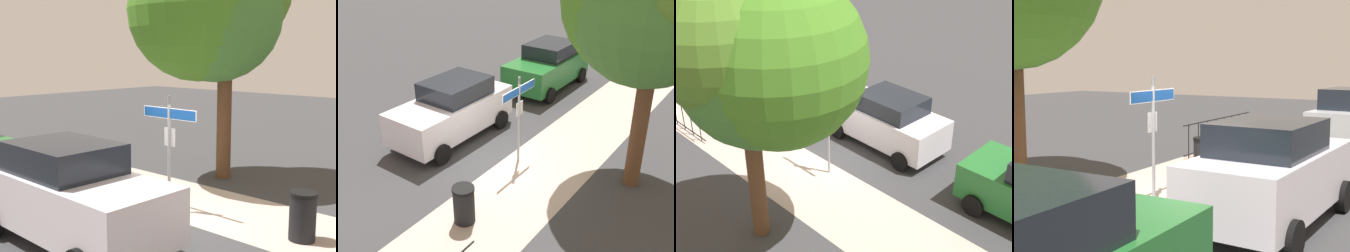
{
  "view_description": "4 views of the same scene",
  "coord_description": "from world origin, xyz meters",
  "views": [
    {
      "loc": [
        6.62,
        -7.3,
        3.65
      ],
      "look_at": [
        -1.29,
        1.2,
        1.83
      ],
      "focal_mm": 49.85,
      "sensor_mm": 36.0,
      "label": 1
    },
    {
      "loc": [
        8.56,
        6.36,
        6.66
      ],
      "look_at": [
        0.0,
        0.31,
        1.36
      ],
      "focal_mm": 44.28,
      "sensor_mm": 36.0,
      "label": 2
    },
    {
      "loc": [
        -9.86,
        8.92,
        8.42
      ],
      "look_at": [
        -0.73,
        -0.05,
        1.61
      ],
      "focal_mm": 50.03,
      "sensor_mm": 36.0,
      "label": 3
    },
    {
      "loc": [
        -9.28,
        -5.58,
        3.02
      ],
      "look_at": [
        -0.17,
        -0.1,
        1.66
      ],
      "focal_mm": 54.53,
      "sensor_mm": 36.0,
      "label": 4
    }
  ],
  "objects": [
    {
      "name": "car_white",
      "position": [
        -0.59,
        -2.27,
        0.98
      ],
      "size": [
        4.37,
        2.1,
        1.97
      ],
      "rotation": [
        0.0,
        0.0,
        -0.01
      ],
      "color": "white",
      "rests_on": "ground_plane"
    },
    {
      "name": "ground_plane",
      "position": [
        0.0,
        0.0,
        0.0
      ],
      "size": [
        60.0,
        60.0,
        0.0
      ],
      "primitive_type": "plane",
      "color": "#38383A"
    },
    {
      "name": "trash_bin",
      "position": [
        2.59,
        0.9,
        0.49
      ],
      "size": [
        0.55,
        0.55,
        0.98
      ],
      "color": "black",
      "rests_on": "ground_plane"
    },
    {
      "name": "shade_tree",
      "position": [
        -1.61,
        3.34,
        4.87
      ],
      "size": [
        4.26,
        4.65,
        6.95
      ],
      "color": "brown",
      "rests_on": "ground_plane"
    },
    {
      "name": "sidewalk_strip",
      "position": [
        2.0,
        1.3,
        0.0
      ],
      "size": [
        24.0,
        2.6,
        0.0
      ],
      "primitive_type": "cube",
      "color": "#B4A297",
      "rests_on": "ground_plane"
    },
    {
      "name": "street_sign",
      "position": [
        -0.51,
        0.4,
        1.86
      ],
      "size": [
        1.6,
        0.07,
        2.7
      ],
      "color": "#9EA0A5",
      "rests_on": "ground_plane"
    }
  ]
}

